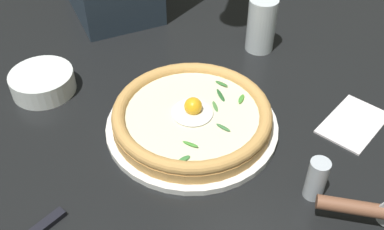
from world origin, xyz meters
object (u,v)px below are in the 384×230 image
(drinking_glass, at_px, (261,28))
(pizza, at_px, (192,115))
(pepper_shaker, at_px, (316,179))
(side_bowl, at_px, (43,82))
(pizza_cutter, at_px, (365,209))
(folded_napkin, at_px, (354,122))

(drinking_glass, bearing_deg, pizza, 120.49)
(drinking_glass, xyz_separation_m, pepper_shaker, (-0.39, 0.17, -0.02))
(drinking_glass, height_order, pepper_shaker, drinking_glass)
(side_bowl, relative_size, pizza_cutter, 0.99)
(pizza, xyz_separation_m, pepper_shaker, (-0.23, -0.09, 0.01))
(side_bowl, relative_size, drinking_glass, 1.04)
(pizza, distance_m, folded_napkin, 0.31)
(pizza_cutter, bearing_deg, drinking_glass, -17.57)
(side_bowl, bearing_deg, pepper_shaker, -147.54)
(pizza, relative_size, drinking_glass, 2.38)
(pepper_shaker, bearing_deg, side_bowl, 32.46)
(folded_napkin, height_order, pepper_shaker, pepper_shaker)
(drinking_glass, bearing_deg, side_bowl, 79.41)
(folded_napkin, relative_size, pepper_shaker, 1.85)
(side_bowl, bearing_deg, folded_napkin, -128.77)
(pizza, height_order, drinking_glass, drinking_glass)
(folded_napkin, bearing_deg, pepper_shaker, 116.72)
(pizza, distance_m, pepper_shaker, 0.25)
(pizza, height_order, pizza_cutter, pizza_cutter)
(pizza_cutter, relative_size, drinking_glass, 1.05)
(side_bowl, bearing_deg, pizza_cutter, -149.41)
(pizza, distance_m, pizza_cutter, 0.33)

